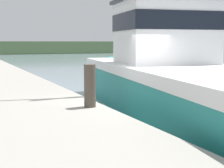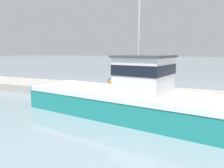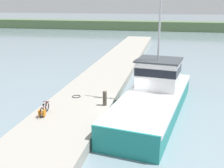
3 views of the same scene
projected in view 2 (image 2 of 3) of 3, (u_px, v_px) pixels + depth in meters
name	position (u px, v px, depth m)	size (l,w,h in m)	color
ground_plane	(124.00, 108.00, 15.34)	(320.00, 320.00, 0.00)	gray
dock_pier	(139.00, 94.00, 18.63)	(4.81, 80.00, 0.71)	#A39E93
fishing_boat_main	(130.00, 97.00, 13.19)	(5.67, 15.19, 10.65)	teal
bicycle_touring	(115.00, 82.00, 21.03)	(0.53, 1.71, 0.73)	black
mooring_post	(127.00, 87.00, 16.84)	(0.28, 0.28, 1.04)	#51473D
hose_coil	(152.00, 89.00, 18.71)	(0.65, 0.65, 0.05)	black
water_bottle_on_curb	(128.00, 84.00, 20.70)	(0.07, 0.07, 0.26)	silver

